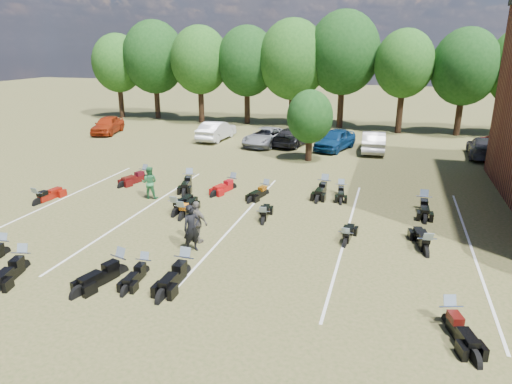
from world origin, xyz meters
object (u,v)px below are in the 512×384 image
at_px(car_0, 108,125).
at_px(motorcycle_3, 145,273).
at_px(person_grey, 197,222).
at_px(motorcycle_14, 145,180).
at_px(person_green, 150,183).
at_px(motorcycle_7, 38,204).
at_px(motorcycle_0, 5,254).
at_px(car_4, 335,140).
at_px(person_black, 192,228).

height_order(car_0, motorcycle_3, car_0).
bearing_deg(person_grey, motorcycle_14, -31.29).
xyz_separation_m(person_green, motorcycle_7, (-5.06, -2.57, -0.87)).
relative_size(car_0, motorcycle_0, 2.19).
xyz_separation_m(car_4, person_green, (-7.89, -14.62, 0.07)).
relative_size(car_4, motorcycle_0, 2.20).
relative_size(person_grey, motorcycle_14, 0.75).
xyz_separation_m(car_0, person_green, (12.94, -15.36, 0.08)).
xyz_separation_m(motorcycle_0, motorcycle_3, (6.08, 0.20, 0.00)).
xyz_separation_m(car_4, person_grey, (-3.16, -19.16, 0.10)).
xyz_separation_m(person_black, motorcycle_7, (-9.91, 2.77, -0.96)).
height_order(person_grey, motorcycle_7, person_grey).
relative_size(person_black, motorcycle_3, 0.96).
relative_size(car_0, person_green, 2.67).
relative_size(car_4, person_grey, 2.61).
height_order(person_black, motorcycle_7, person_black).
bearing_deg(car_0, person_grey, -61.79).
bearing_deg(motorcycle_0, car_4, 58.23).
distance_m(car_4, motorcycle_0, 24.53).
height_order(person_black, motorcycle_14, person_black).
bearing_deg(motorcycle_14, motorcycle_7, -101.66).
xyz_separation_m(car_4, motorcycle_7, (-12.95, -17.19, -0.80)).
distance_m(person_green, motorcycle_14, 3.67).
height_order(motorcycle_3, motorcycle_14, motorcycle_14).
relative_size(car_0, person_black, 2.42).
bearing_deg(car_0, person_green, -63.28).
xyz_separation_m(car_4, motorcycle_3, (-3.89, -22.20, -0.80)).
relative_size(car_4, person_black, 2.44).
xyz_separation_m(car_0, motorcycle_3, (16.93, -22.94, -0.79)).
xyz_separation_m(car_4, motorcycle_14, (-9.93, -11.70, -0.80)).
bearing_deg(person_green, person_black, 121.33).
relative_size(car_0, person_grey, 2.59).
bearing_deg(motorcycle_3, motorcycle_7, 147.20).
bearing_deg(car_4, motorcycle_0, -97.29).
relative_size(person_black, motorcycle_7, 0.83).
bearing_deg(motorcycle_7, motorcycle_3, 156.15).
distance_m(person_grey, motorcycle_7, 10.02).
xyz_separation_m(motorcycle_7, motorcycle_14, (3.01, 5.48, 0.00)).
xyz_separation_m(person_black, person_grey, (-0.13, 0.80, -0.06)).
xyz_separation_m(person_green, motorcycle_0, (-2.08, -7.77, -0.87)).
height_order(person_grey, motorcycle_0, person_grey).
bearing_deg(person_black, motorcycle_0, 149.43).
height_order(motorcycle_0, motorcycle_7, motorcycle_7).
bearing_deg(person_green, car_4, -129.31).
bearing_deg(motorcycle_7, motorcycle_0, 124.84).
bearing_deg(car_4, person_grey, -82.67).
relative_size(person_black, motorcycle_14, 0.81).
bearing_deg(car_4, car_0, -165.31).
xyz_separation_m(person_black, motorcycle_0, (-6.94, -2.44, -0.96)).
relative_size(motorcycle_7, motorcycle_14, 0.97).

